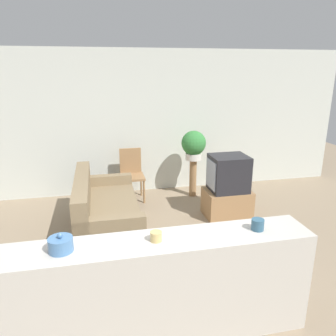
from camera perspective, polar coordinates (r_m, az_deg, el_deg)
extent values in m
plane|color=gray|center=(3.63, -3.50, -23.30)|extent=(14.00, 14.00, 0.00)
cube|color=silver|center=(6.27, -8.63, 7.65)|extent=(9.00, 0.06, 2.70)
cube|color=#847051|center=(4.98, -10.37, -8.50)|extent=(0.88, 1.81, 0.46)
cube|color=#847051|center=(4.82, -14.72, -4.10)|extent=(0.20, 1.81, 0.41)
cube|color=#847051|center=(4.20, -9.96, -12.27)|extent=(0.88, 0.16, 0.62)
cube|color=#847051|center=(5.71, -10.75, -4.24)|extent=(0.88, 0.16, 0.62)
cube|color=#9E754C|center=(5.51, 10.21, -5.98)|extent=(0.73, 0.53, 0.45)
cube|color=#232328|center=(5.33, 10.50, -0.90)|extent=(0.58, 0.50, 0.58)
cube|color=#939EB2|center=(5.23, 7.52, -1.12)|extent=(0.02, 0.41, 0.45)
cube|color=#9E754C|center=(6.00, -6.29, -1.56)|extent=(0.44, 0.44, 0.04)
cube|color=#9E754C|center=(6.12, -6.57, 1.30)|extent=(0.40, 0.04, 0.47)
cylinder|color=#9E754C|center=(5.89, -7.86, -4.42)|extent=(0.04, 0.04, 0.43)
cylinder|color=#9E754C|center=(5.92, -4.18, -4.16)|extent=(0.04, 0.04, 0.43)
cylinder|color=#9E754C|center=(6.24, -8.15, -3.17)|extent=(0.04, 0.04, 0.43)
cylinder|color=#9E754C|center=(6.27, -4.68, -2.94)|extent=(0.04, 0.04, 0.43)
cylinder|color=#9E754C|center=(6.22, 4.36, -1.69)|extent=(0.13, 0.13, 0.72)
cylinder|color=white|center=(6.10, 4.44, 2.04)|extent=(0.30, 0.30, 0.12)
sphere|color=#38843D|center=(6.04, 4.50, 4.37)|extent=(0.45, 0.45, 0.45)
cube|color=beige|center=(3.06, -2.60, -20.50)|extent=(2.80, 0.44, 0.97)
cylinder|color=#4C7AAD|center=(2.76, -18.18, -12.55)|extent=(0.19, 0.19, 0.11)
sphere|color=#4C7AAD|center=(2.72, -18.34, -11.11)|extent=(0.04, 0.04, 0.04)
cylinder|color=tan|center=(2.78, -2.11, -11.80)|extent=(0.10, 0.10, 0.08)
cylinder|color=#335B75|center=(3.05, 15.34, -9.48)|extent=(0.11, 0.11, 0.10)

